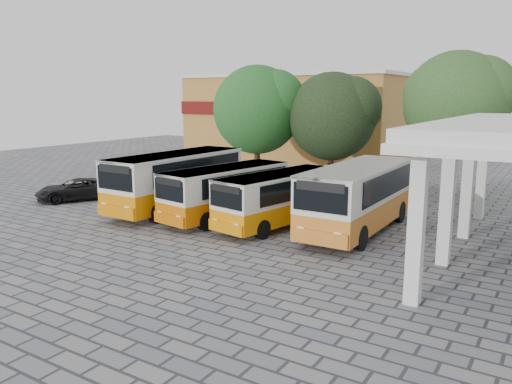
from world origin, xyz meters
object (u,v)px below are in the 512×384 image
Objects in this scene: bus_centre_left at (226,189)px; bus_far_right at (359,194)px; bus_centre_right at (279,196)px; parked_car at (76,189)px; bus_far_left at (177,177)px.

bus_far_right reaches higher than bus_centre_left.
bus_centre_left is 3.07m from bus_centre_right.
bus_centre_left reaches higher than bus_centre_right.
parked_car is at bearing -164.57° from bus_centre_right.
bus_far_right is (3.65, 1.07, 0.29)m from bus_centre_right.
bus_centre_right is (6.59, -0.07, -0.33)m from bus_far_left.
bus_centre_left is at bearing -166.80° from bus_centre_right.
bus_centre_right is at bearing 12.32° from bus_centre_left.
bus_centre_right is (3.06, 0.14, -0.05)m from bus_centre_left.
bus_centre_left is 10.69m from parked_car.
bus_far_left is at bearing 39.85° from parked_car.
bus_far_left is 1.17× the size of bus_centre_right.
bus_centre_left is 6.83m from bus_far_right.
bus_far_left reaches higher than bus_far_right.
parked_car is (-10.60, -1.02, -0.91)m from bus_centre_left.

